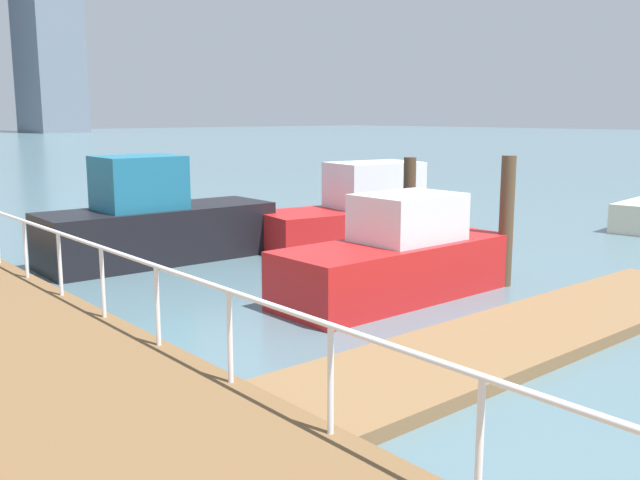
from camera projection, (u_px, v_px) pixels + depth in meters
name	position (u px, v px, depth m)	size (l,w,h in m)	color
ground_plane	(123.00, 254.00, 17.11)	(300.00, 300.00, 0.00)	slate
floating_dock	(527.00, 334.00, 10.62)	(10.52, 2.00, 0.18)	olive
boardwalk_railing	(331.00, 347.00, 6.46)	(0.06, 27.02, 1.08)	white
dock_piling_0	(506.00, 221.00, 13.78)	(0.28, 0.28, 2.57)	brown
dock_piling_2	(409.00, 215.00, 15.07)	(0.26, 0.26, 2.46)	#473826
moored_boat_0	(365.00, 214.00, 18.29)	(5.69, 2.68, 2.14)	red
moored_boat_2	(398.00, 259.00, 13.02)	(4.83, 1.75, 1.91)	red
moored_boat_4	(155.00, 224.00, 16.18)	(5.37, 1.99, 2.44)	black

